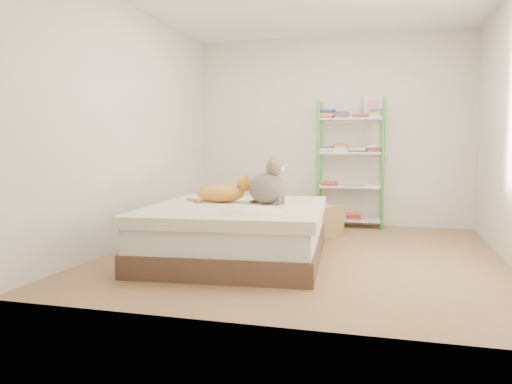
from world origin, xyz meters
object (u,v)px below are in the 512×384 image
(bed, at_px, (238,231))
(orange_cat, at_px, (221,191))
(cardboard_box, at_px, (316,220))
(white_bin, at_px, (255,212))
(shelf_unit, at_px, (351,158))
(grey_cat, at_px, (267,181))

(bed, height_order, orange_cat, orange_cat)
(orange_cat, distance_m, cardboard_box, 1.55)
(orange_cat, distance_m, white_bin, 1.93)
(shelf_unit, relative_size, white_bin, 4.71)
(grey_cat, bearing_deg, white_bin, 24.65)
(orange_cat, height_order, shelf_unit, shelf_unit)
(white_bin, bearing_deg, cardboard_box, -32.61)
(shelf_unit, bearing_deg, cardboard_box, -113.87)
(bed, bearing_deg, shelf_unit, 62.99)
(grey_cat, distance_m, shelf_unit, 2.19)
(bed, bearing_deg, white_bin, 95.85)
(grey_cat, distance_m, cardboard_box, 1.45)
(grey_cat, relative_size, white_bin, 1.21)
(bed, height_order, shelf_unit, shelf_unit)
(cardboard_box, bearing_deg, orange_cat, -91.17)
(grey_cat, height_order, cardboard_box, grey_cat)
(grey_cat, xyz_separation_m, white_bin, (-0.66, 1.91, -0.56))
(shelf_unit, height_order, white_bin, shelf_unit)
(bed, distance_m, shelf_unit, 2.50)
(white_bin, bearing_deg, orange_cat, -84.86)
(orange_cat, bearing_deg, cardboard_box, 34.59)
(grey_cat, xyz_separation_m, cardboard_box, (0.29, 1.31, -0.55))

